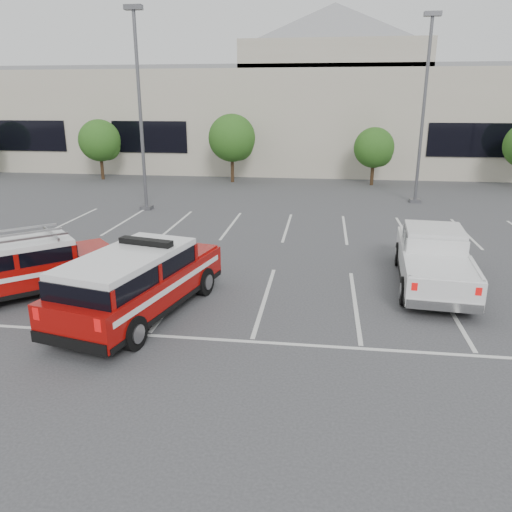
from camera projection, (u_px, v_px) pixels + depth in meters
The scene contains 11 objects.
ground at pixel (265, 299), 15.16m from camera, with size 120.00×120.00×0.00m, color #3A3A3D.
stall_markings at pixel (279, 255), 19.41m from camera, with size 23.00×15.00×0.01m, color silver.
convention_building at pixel (310, 112), 43.84m from camera, with size 60.00×16.99×13.20m.
tree_left at pixel (101, 142), 37.08m from camera, with size 3.07×3.07×4.42m.
tree_mid_left at pixel (233, 140), 35.72m from camera, with size 3.37×3.37×4.85m.
tree_mid_right at pixel (375, 149), 34.60m from camera, with size 2.77×2.77×3.99m.
light_pole_left at pixel (140, 112), 25.97m from camera, with size 0.90×0.60×10.24m.
light_pole_mid at pixel (423, 111), 27.83m from camera, with size 0.90×0.60×10.24m.
fire_chief_suv at pixel (139, 286), 13.78m from camera, with size 3.45×6.26×2.08m.
white_pickup at pixel (433, 264), 16.13m from camera, with size 2.54×6.03×1.80m.
ladder_suv at pixel (27, 270), 15.28m from camera, with size 5.04×4.84×1.98m.
Camera 1 is at (1.62, -13.98, 5.79)m, focal length 35.00 mm.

